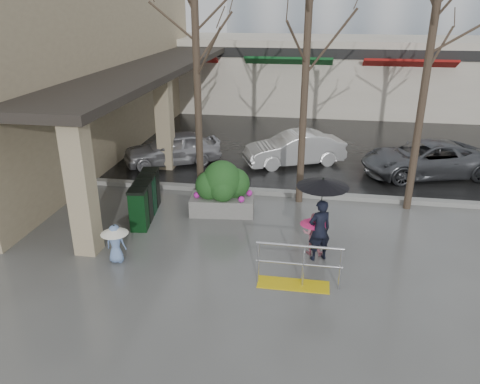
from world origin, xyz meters
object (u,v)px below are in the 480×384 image
(tree_mideast, at_px, (431,43))
(child_pink, at_px, (313,230))
(tree_west, at_px, (195,32))
(woman, at_px, (321,210))
(child_blue, at_px, (115,239))
(handrail, at_px, (297,271))
(car_a, at_px, (172,148))
(news_boxes, at_px, (145,198))
(car_c, at_px, (426,159))
(tree_midwest, at_px, (308,27))
(car_b, at_px, (294,149))
(planter, at_px, (223,188))

(tree_mideast, xyz_separation_m, child_pink, (-2.82, -3.29, -4.22))
(tree_west, xyz_separation_m, child_pink, (3.68, -3.29, -4.44))
(tree_mideast, xyz_separation_m, woman, (-2.68, -3.54, -3.53))
(tree_west, height_order, child_blue, tree_west)
(child_pink, relative_size, child_blue, 1.12)
(handrail, distance_m, car_a, 9.28)
(handrail, height_order, news_boxes, news_boxes)
(tree_mideast, bearing_deg, car_c, 71.16)
(tree_midwest, distance_m, car_b, 5.87)
(tree_west, bearing_deg, car_c, 22.42)
(child_blue, xyz_separation_m, car_a, (-0.83, 7.36, 0.01))
(woman, relative_size, car_a, 0.58)
(car_a, bearing_deg, child_blue, -20.53)
(tree_midwest, height_order, car_a, tree_midwest)
(child_pink, relative_size, car_b, 0.29)
(child_blue, bearing_deg, tree_mideast, -149.80)
(woman, xyz_separation_m, car_b, (-1.00, 7.17, -0.70))
(car_a, bearing_deg, car_c, 64.43)
(woman, bearing_deg, tree_mideast, -154.32)
(child_blue, distance_m, car_c, 11.44)
(car_c, bearing_deg, car_b, -112.22)
(woman, bearing_deg, child_blue, -16.47)
(tree_west, height_order, child_pink, tree_west)
(woman, xyz_separation_m, news_boxes, (-5.01, 1.65, -0.73))
(tree_west, bearing_deg, planter, -51.84)
(planter, bearing_deg, handrail, -56.18)
(woman, bearing_deg, tree_west, -70.10)
(child_pink, relative_size, car_a, 0.30)
(tree_west, bearing_deg, car_b, 52.03)
(handrail, distance_m, planter, 4.29)
(tree_west, height_order, car_c, tree_west)
(car_c, bearing_deg, child_blue, -64.62)
(car_a, distance_m, car_b, 4.71)
(handrail, distance_m, tree_midwest, 6.83)
(tree_mideast, bearing_deg, tree_west, -180.00)
(handrail, xyz_separation_m, tree_mideast, (3.14, 4.80, 4.48))
(handrail, bearing_deg, car_a, 123.98)
(tree_midwest, height_order, planter, tree_midwest)
(news_boxes, height_order, car_a, car_a)
(handrail, bearing_deg, car_c, 62.04)
(tree_midwest, distance_m, child_blue, 7.67)
(child_blue, distance_m, car_a, 7.41)
(handrail, bearing_deg, car_b, 93.61)
(tree_west, relative_size, car_a, 1.84)
(car_c, bearing_deg, planter, -72.56)
(child_blue, height_order, planter, planter)
(tree_mideast, distance_m, car_c, 5.36)
(planter, height_order, news_boxes, planter)
(child_pink, height_order, car_c, car_c)
(woman, distance_m, child_pink, 0.75)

